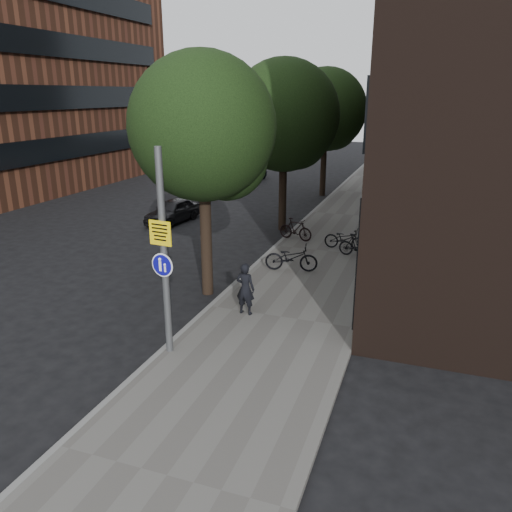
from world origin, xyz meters
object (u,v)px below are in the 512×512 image
at_px(pedestrian, 245,289).
at_px(parked_bike_facade_near, 345,239).
at_px(parked_car_near, 173,211).
at_px(signpost, 164,254).

xyz_separation_m(pedestrian, parked_bike_facade_near, (1.63, 7.26, -0.32)).
relative_size(pedestrian, parked_car_near, 0.44).
bearing_deg(signpost, pedestrian, 75.26).
relative_size(signpost, parked_bike_facade_near, 2.91).
bearing_deg(parked_car_near, pedestrian, -43.89).
bearing_deg(parked_bike_facade_near, parked_car_near, 83.29).
height_order(pedestrian, parked_car_near, pedestrian).
bearing_deg(pedestrian, signpost, 73.52).
height_order(signpost, parked_car_near, signpost).
bearing_deg(signpost, parked_car_near, 123.98).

